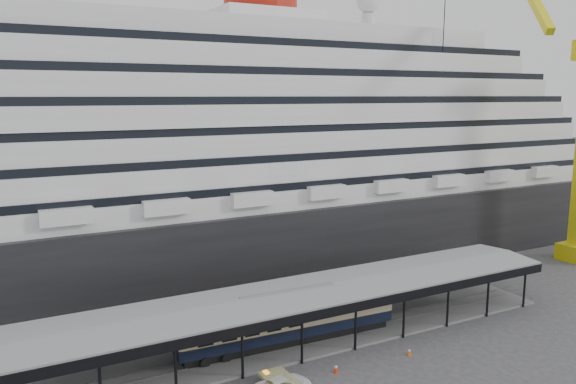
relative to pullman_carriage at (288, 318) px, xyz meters
name	(u,v)px	position (x,y,z in m)	size (l,w,h in m)	color
ground	(334,360)	(2.09, -5.00, -2.64)	(200.00, 200.00, 0.00)	#37373A
cruise_ship	(208,136)	(2.13, 27.00, 15.71)	(130.00, 30.00, 43.90)	black
platform_canopy	(307,317)	(2.09, 0.00, -0.28)	(56.00, 9.18, 5.30)	slate
pullman_carriage	(288,318)	(0.00, 0.00, 0.00)	(22.25, 3.82, 21.75)	black
traffic_cone_left	(303,382)	(-2.72, -7.67, -2.23)	(0.53, 0.53, 0.83)	#E35C0C
traffic_cone_mid	(336,368)	(0.99, -6.94, -2.22)	(0.55, 0.55, 0.84)	red
traffic_cone_right	(409,351)	(8.74, -7.39, -2.26)	(0.50, 0.50, 0.77)	#DA570C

